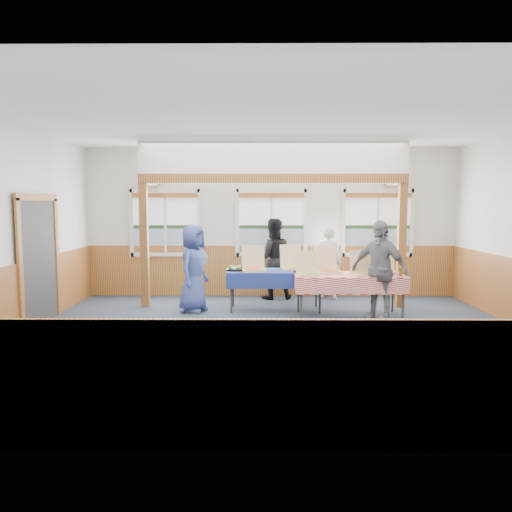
{
  "coord_description": "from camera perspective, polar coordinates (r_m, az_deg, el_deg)",
  "views": [
    {
      "loc": [
        -0.25,
        -7.36,
        2.01
      ],
      "look_at": [
        -0.31,
        1.0,
        1.13
      ],
      "focal_mm": 35.0,
      "sensor_mm": 36.0,
      "label": 1
    }
  ],
  "objects": [
    {
      "name": "pizza_box_b",
      "position": [
        9.6,
        4.23,
        -1.12
      ],
      "size": [
        0.49,
        0.57,
        0.46
      ],
      "rotation": [
        0.0,
        0.0,
        0.16
      ],
      "color": "#D7B18F",
      "rests_on": "table_left"
    },
    {
      "name": "cross_beam",
      "position": [
        9.67,
        1.94,
        8.83
      ],
      "size": [
        5.15,
        0.18,
        0.18
      ],
      "primitive_type": "cube",
      "color": "#5A2F14",
      "rests_on": "post_left"
    },
    {
      "name": "wall_left",
      "position": [
        8.27,
        -26.56,
        2.51
      ],
      "size": [
        0.0,
        8.0,
        8.0
      ],
      "primitive_type": "plane",
      "rotation": [
        1.57,
        0.0,
        1.57
      ],
      "color": "silver",
      "rests_on": "floor"
    },
    {
      "name": "wall_front",
      "position": [
        3.89,
        4.13,
        -0.1
      ],
      "size": [
        8.0,
        0.0,
        8.0
      ],
      "primitive_type": "plane",
      "rotation": [
        -1.57,
        0.0,
        0.0
      ],
      "color": "silver",
      "rests_on": "floor"
    },
    {
      "name": "table_left",
      "position": [
        9.43,
        2.21,
        -2.0
      ],
      "size": [
        1.81,
        0.8,
        0.76
      ],
      "rotation": [
        0.0,
        0.0,
        -0.0
      ],
      "color": "#2E2E2E",
      "rests_on": "floor"
    },
    {
      "name": "wainscot_front",
      "position": [
        4.15,
        3.99,
        -14.61
      ],
      "size": [
        7.98,
        0.05,
        1.1
      ],
      "primitive_type": "cube",
      "color": "brown",
      "rests_on": "floor"
    },
    {
      "name": "pizza_box_d",
      "position": [
        9.18,
        8.21,
        -1.48
      ],
      "size": [
        0.5,
        0.58,
        0.47
      ],
      "rotation": [
        0.0,
        0.0,
        0.15
      ],
      "color": "#D7B18F",
      "rests_on": "table_right"
    },
    {
      "name": "person_grey",
      "position": [
        8.84,
        13.87,
        -1.62
      ],
      "size": [
        1.05,
        0.98,
        1.73
      ],
      "primitive_type": "imported",
      "rotation": [
        0.0,
        0.0,
        -0.7
      ],
      "color": "slate",
      "rests_on": "floor"
    },
    {
      "name": "window_left",
      "position": [
        11.01,
        -10.32,
        4.17
      ],
      "size": [
        1.56,
        0.1,
        1.46
      ],
      "color": "white",
      "rests_on": "wall_back"
    },
    {
      "name": "wainscot_back",
      "position": [
        10.93,
        1.75,
        -1.69
      ],
      "size": [
        7.98,
        0.05,
        1.1
      ],
      "primitive_type": "cube",
      "color": "brown",
      "rests_on": "floor"
    },
    {
      "name": "cased_opening",
      "position": [
        9.1,
        -23.62,
        -0.57
      ],
      "size": [
        0.06,
        1.3,
        2.1
      ],
      "primitive_type": "cube",
      "color": "#2E2E2E",
      "rests_on": "wall_left"
    },
    {
      "name": "veggie_tray",
      "position": [
        9.43,
        -2.35,
        -1.46
      ],
      "size": [
        0.38,
        0.38,
        0.09
      ],
      "color": "black",
      "rests_on": "table_left"
    },
    {
      "name": "drink_glass",
      "position": [
        9.0,
        16.23,
        -1.77
      ],
      "size": [
        0.07,
        0.07,
        0.15
      ],
      "primitive_type": "cylinder",
      "color": "#9F601A",
      "rests_on": "table_right"
    },
    {
      "name": "pizza_box_a",
      "position": [
        9.31,
        -0.25,
        -1.32
      ],
      "size": [
        0.47,
        0.55,
        0.47
      ],
      "rotation": [
        0.0,
        0.0,
        0.08
      ],
      "color": "#D7B18F",
      "rests_on": "table_left"
    },
    {
      "name": "woman_white",
      "position": [
        10.63,
        8.28,
        -0.7
      ],
      "size": [
        0.67,
        0.56,
        1.57
      ],
      "primitive_type": "imported",
      "rotation": [
        0.0,
        0.0,
        2.76
      ],
      "color": "silver",
      "rests_on": "floor"
    },
    {
      "name": "window_right",
      "position": [
        11.11,
        13.74,
        4.11
      ],
      "size": [
        1.56,
        0.1,
        1.46
      ],
      "color": "white",
      "rests_on": "wall_back"
    },
    {
      "name": "floor",
      "position": [
        7.63,
        2.33,
        -9.29
      ],
      "size": [
        8.0,
        8.0,
        0.0
      ],
      "primitive_type": "plane",
      "color": "#242A3B",
      "rests_on": "ground"
    },
    {
      "name": "wainscot_left",
      "position": [
        8.37,
        -26.07,
        -4.67
      ],
      "size": [
        0.05,
        6.98,
        1.1
      ],
      "primitive_type": "cube",
      "color": "brown",
      "rests_on": "floor"
    },
    {
      "name": "window_mid",
      "position": [
        10.82,
        1.77,
        4.24
      ],
      "size": [
        1.56,
        0.1,
        1.46
      ],
      "color": "white",
      "rests_on": "wall_back"
    },
    {
      "name": "wall_back",
      "position": [
        10.87,
        1.76,
        3.83
      ],
      "size": [
        8.0,
        0.0,
        8.0
      ],
      "primitive_type": "plane",
      "rotation": [
        1.57,
        0.0,
        0.0
      ],
      "color": "silver",
      "rests_on": "floor"
    },
    {
      "name": "post_left",
      "position": [
        9.95,
        -12.64,
        1.17
      ],
      "size": [
        0.15,
        0.15,
        2.4
      ],
      "primitive_type": "cube",
      "color": "#5A2F14",
      "rests_on": "floor"
    },
    {
      "name": "pizza_box_c",
      "position": [
        8.85,
        5.91,
        -1.76
      ],
      "size": [
        0.41,
        0.49,
        0.41
      ],
      "rotation": [
        0.0,
        0.0,
        0.09
      ],
      "color": "#D7B18F",
      "rests_on": "table_right"
    },
    {
      "name": "man_blue",
      "position": [
        9.36,
        -7.19,
        -1.41
      ],
      "size": [
        0.74,
        0.92,
        1.62
      ],
      "primitive_type": "imported",
      "rotation": [
        0.0,
        0.0,
        1.25
      ],
      "color": "#354586",
      "rests_on": "floor"
    },
    {
      "name": "woman_black",
      "position": [
        10.52,
        1.91,
        -0.32
      ],
      "size": [
        0.93,
        0.78,
        1.71
      ],
      "primitive_type": "imported",
      "rotation": [
        0.0,
        0.0,
        3.32
      ],
      "color": "black",
      "rests_on": "floor"
    },
    {
      "name": "table_right",
      "position": [
        9.07,
        10.59,
        -2.4
      ],
      "size": [
        2.07,
        1.29,
        0.76
      ],
      "rotation": [
        0.0,
        0.0,
        -0.23
      ],
      "color": "#2E2E2E",
      "rests_on": "floor"
    },
    {
      "name": "post_right",
      "position": [
        10.07,
        16.29,
        1.14
      ],
      "size": [
        0.15,
        0.15,
        2.4
      ],
      "primitive_type": "cube",
      "color": "#5A2F14",
      "rests_on": "floor"
    },
    {
      "name": "pizza_box_e",
      "position": [
        9.02,
        12.22,
        -1.71
      ],
      "size": [
        0.46,
        0.53,
        0.42
      ],
      "rotation": [
        0.0,
        0.0,
        0.16
      ],
      "color": "#D7B18F",
      "rests_on": "table_right"
    },
    {
      "name": "pizza_box_f",
      "position": [
        9.32,
        14.42,
        -1.5
      ],
      "size": [
        0.46,
        0.54,
        0.45
      ],
      "rotation": [
        0.0,
        0.0,
        -0.1
      ],
      "color": "#D7B18F",
      "rests_on": "table_right"
    },
    {
      "name": "ceiling",
      "position": [
        7.46,
        2.44,
        15.17
      ],
      "size": [
        8.0,
        8.0,
        0.0
      ],
      "primitive_type": "plane",
      "rotation": [
        3.14,
        0.0,
        0.0
      ],
      "color": "white",
      "rests_on": "wall_back"
    }
  ]
}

